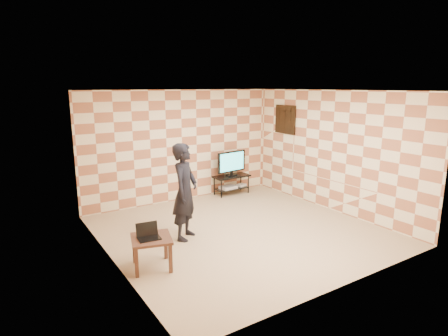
{
  "coord_description": "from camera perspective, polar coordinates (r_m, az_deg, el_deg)",
  "views": [
    {
      "loc": [
        -4.02,
        -5.65,
        2.78
      ],
      "look_at": [
        0.0,
        0.6,
        1.15
      ],
      "focal_mm": 30.0,
      "sensor_mm": 36.0,
      "label": 1
    }
  ],
  "objects": [
    {
      "name": "side_table",
      "position": [
        6.0,
        -11.0,
        -11.13
      ],
      "size": [
        0.74,
        0.74,
        0.5
      ],
      "color": "#391E13",
      "rests_on": "floor"
    },
    {
      "name": "wall_left",
      "position": [
        6.03,
        -17.17,
        -1.93
      ],
      "size": [
        0.02,
        5.0,
        2.7
      ],
      "primitive_type": "cube",
      "color": "beige",
      "rests_on": "ground"
    },
    {
      "name": "tv",
      "position": [
        9.68,
        1.17,
        0.9
      ],
      "size": [
        0.88,
        0.2,
        0.64
      ],
      "color": "black",
      "rests_on": "tv_stand"
    },
    {
      "name": "wall_right",
      "position": [
        8.75,
        16.13,
        2.47
      ],
      "size": [
        0.02,
        5.0,
        2.7
      ],
      "primitive_type": "cube",
      "color": "beige",
      "rests_on": "ground"
    },
    {
      "name": "floor",
      "position": [
        7.47,
        2.52,
        -9.48
      ],
      "size": [
        5.0,
        5.0,
        0.0
      ],
      "primitive_type": "plane",
      "color": "tan",
      "rests_on": "ground"
    },
    {
      "name": "wall_art",
      "position": [
        9.73,
        9.33,
        7.32
      ],
      "size": [
        0.04,
        0.72,
        0.72
      ],
      "color": "black",
      "rests_on": "wall_right"
    },
    {
      "name": "ceiling",
      "position": [
        6.94,
        2.74,
        11.69
      ],
      "size": [
        5.0,
        5.0,
        0.02
      ],
      "primitive_type": "cube",
      "color": "white",
      "rests_on": "wall_back"
    },
    {
      "name": "game_console",
      "position": [
        9.99,
        2.65,
        -2.6
      ],
      "size": [
        0.28,
        0.23,
        0.05
      ],
      "primitive_type": "cube",
      "rotation": [
        0.0,
        0.0,
        0.25
      ],
      "color": "silver",
      "rests_on": "tv_stand"
    },
    {
      "name": "wall_front",
      "position": [
        5.31,
        18.46,
        -3.94
      ],
      "size": [
        5.0,
        0.02,
        2.7
      ],
      "primitive_type": "cube",
      "color": "beige",
      "rests_on": "ground"
    },
    {
      "name": "dvd_player",
      "position": [
        9.73,
        0.64,
        -2.96
      ],
      "size": [
        0.44,
        0.33,
        0.07
      ],
      "primitive_type": "cube",
      "rotation": [
        0.0,
        0.0,
        0.09
      ],
      "color": "#B5B5B7",
      "rests_on": "tv_stand"
    },
    {
      "name": "wall_back",
      "position": [
        9.2,
        -6.42,
        3.36
      ],
      "size": [
        5.0,
        0.02,
        2.7
      ],
      "primitive_type": "cube",
      "color": "beige",
      "rests_on": "ground"
    },
    {
      "name": "person",
      "position": [
        6.88,
        -5.97,
        -3.61
      ],
      "size": [
        0.77,
        0.75,
        1.79
      ],
      "primitive_type": "imported",
      "rotation": [
        0.0,
        0.0,
        0.72
      ],
      "color": "black",
      "rests_on": "floor"
    },
    {
      "name": "laptop",
      "position": [
        5.95,
        -11.48,
        -9.93
      ],
      "size": [
        0.37,
        0.31,
        0.23
      ],
      "color": "black",
      "rests_on": "side_table"
    },
    {
      "name": "tv_stand",
      "position": [
        9.79,
        1.15,
        -1.91
      ],
      "size": [
        0.96,
        0.43,
        0.5
      ],
      "color": "black",
      "rests_on": "floor"
    }
  ]
}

